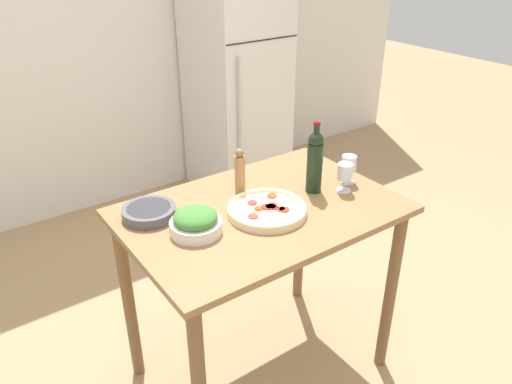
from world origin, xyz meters
TOP-DOWN VIEW (x-y plane):
  - ground_plane at (0.00, 0.00)m, footprint 14.00×14.00m
  - wall_back at (-0.00, 2.18)m, footprint 6.40×0.08m
  - refrigerator at (1.04, 1.77)m, footprint 0.63×0.74m
  - prep_counter at (0.00, 0.00)m, footprint 1.16×0.79m
  - wine_bottle at (0.28, -0.01)m, footprint 0.07×0.07m
  - wine_glass_near at (0.40, -0.09)m, footprint 0.07×0.07m
  - wine_glass_far at (0.47, -0.04)m, footprint 0.07×0.07m
  - pepper_mill at (-0.00, 0.16)m, footprint 0.05×0.05m
  - salad_bowl at (-0.32, -0.01)m, footprint 0.21×0.21m
  - homemade_pizza at (-0.01, -0.05)m, footprint 0.33×0.33m
  - cast_iron_skillet at (-0.42, 0.21)m, footprint 0.30×0.28m

SIDE VIEW (x-z plane):
  - ground_plane at x=0.00m, z-range 0.00..0.00m
  - prep_counter at x=0.00m, z-range 0.32..1.26m
  - refrigerator at x=1.04m, z-range 0.00..1.80m
  - homemade_pizza at x=-0.01m, z-range 0.94..0.98m
  - cast_iron_skillet at x=-0.42m, z-range 0.94..0.99m
  - salad_bowl at x=-0.32m, z-range 0.94..1.04m
  - wine_glass_far at x=0.47m, z-range 0.96..1.10m
  - wine_glass_near at x=0.40m, z-range 0.96..1.10m
  - pepper_mill at x=0.00m, z-range 0.94..1.16m
  - wine_bottle at x=0.28m, z-range 0.93..1.26m
  - wall_back at x=0.00m, z-range 0.00..2.60m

